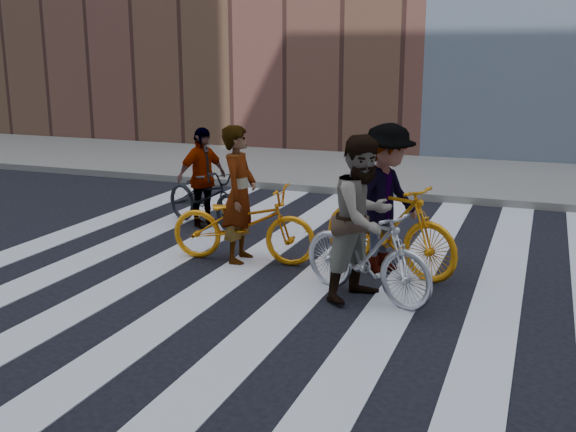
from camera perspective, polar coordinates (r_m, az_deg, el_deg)
The scene contains 11 objects.
ground at distance 8.95m, azimuth -0.53°, elevation -4.66°, with size 100.00×100.00×0.00m, color black.
sidewalk_far at distance 15.95m, azimuth 9.44°, elevation 3.55°, with size 100.00×5.00×0.15m, color gray.
zebra_crosswalk at distance 8.94m, azimuth -0.53°, elevation -4.63°, with size 8.25×10.00×0.01m.
bike_yellow_left at distance 9.23m, azimuth -3.82°, elevation -0.65°, with size 0.71×2.04×1.07m, color orange.
bike_silver_mid at distance 7.86m, azimuth 6.65°, elevation -3.11°, with size 0.52×1.85×1.11m, color #B7B8C2.
bike_yellow_right at distance 8.84m, azimuth 8.51°, elevation -0.88°, with size 0.58×2.05×1.23m, color orange.
bike_dark_rear at distance 11.20m, azimuth -7.02°, elevation 1.62°, with size 0.66×1.90×1.00m, color black.
rider_left at distance 9.16m, azimuth -4.14°, elevation 1.82°, with size 0.69×0.45×1.88m, color slate.
rider_mid at distance 7.77m, azimuth 6.37°, elevation -0.19°, with size 0.93×0.73×1.92m, color slate.
rider_right at distance 8.76m, azimuth 8.28°, elevation 1.42°, with size 1.26×0.72×1.95m, color slate.
rider_rear at distance 11.16m, azimuth -7.29°, elevation 3.26°, with size 0.96×0.40×1.64m, color slate.
Camera 1 is at (3.13, -7.90, 2.80)m, focal length 42.00 mm.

